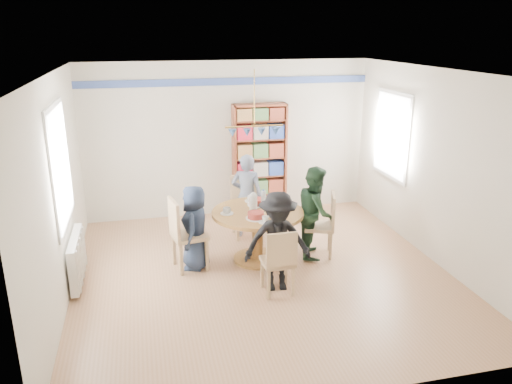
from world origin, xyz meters
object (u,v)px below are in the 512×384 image
object	(u,v)px
person_left	(195,227)
person_near	(278,242)
dining_table	(258,224)
person_far	(247,196)
chair_near	(279,259)
chair_far	(245,203)
chair_right	(325,222)
bookshelf	(259,161)
radiator	(77,259)
person_right	(315,212)
chair_left	(183,231)

from	to	relation	value
person_left	person_near	distance (m)	1.27
dining_table	person_far	size ratio (longest dim) A/B	0.95
dining_table	chair_near	size ratio (longest dim) A/B	1.48
person_near	chair_far	bearing A→B (deg)	96.73
chair_right	chair_near	xyz separation A→B (m)	(-0.96, -0.97, -0.04)
bookshelf	dining_table	bearing A→B (deg)	-104.29
radiator	chair_near	xyz separation A→B (m)	(2.48, -0.89, 0.13)
person_right	chair_right	bearing A→B (deg)	-92.51
bookshelf	chair_far	bearing A→B (deg)	-116.61
person_left	person_near	world-z (taller)	person_near
chair_left	bookshelf	distance (m)	2.51
chair_left	chair_right	xyz separation A→B (m)	(2.05, -0.02, -0.04)
radiator	person_near	bearing A→B (deg)	-16.42
chair_near	person_left	size ratio (longest dim) A/B	0.73
person_left	chair_far	bearing A→B (deg)	154.03
chair_left	bookshelf	size ratio (longest dim) A/B	0.52
bookshelf	person_left	bearing A→B (deg)	-125.57
person_near	radiator	bearing A→B (deg)	169.57
dining_table	person_near	distance (m)	0.88
chair_right	bookshelf	world-z (taller)	bookshelf
chair_right	person_left	world-z (taller)	person_left
person_near	chair_near	bearing A→B (deg)	-91.09
chair_near	person_near	size ratio (longest dim) A/B	0.67
chair_near	bookshelf	xyz separation A→B (m)	(0.45, 2.93, 0.49)
radiator	person_right	distance (m)	3.33
dining_table	bookshelf	xyz separation A→B (m)	(0.48, 1.90, 0.42)
person_far	person_left	bearing A→B (deg)	66.29
chair_far	person_right	xyz separation A→B (m)	(0.83, -1.00, 0.14)
dining_table	person_far	world-z (taller)	person_far
chair_left	person_near	xyz separation A→B (m)	(1.11, -0.84, 0.09)
dining_table	chair_right	distance (m)	0.99
radiator	chair_near	world-z (taller)	chair_near
chair_left	chair_right	distance (m)	2.05
chair_far	person_far	world-z (taller)	person_far
chair_far	chair_near	xyz separation A→B (m)	(0.00, -2.01, -0.05)
dining_table	chair_far	xyz separation A→B (m)	(0.03, 0.98, -0.02)
chair_right	person_left	xyz separation A→B (m)	(-1.88, 0.03, 0.08)
person_left	person_right	bearing A→B (deg)	106.73
dining_table	person_right	world-z (taller)	person_right
chair_far	chair_near	distance (m)	2.02
radiator	chair_left	bearing A→B (deg)	4.15
chair_left	chair_near	world-z (taller)	chair_left
dining_table	chair_left	distance (m)	1.06
chair_left	person_left	world-z (taller)	person_left
radiator	person_near	distance (m)	2.62
dining_table	person_far	distance (m)	0.90
radiator	chair_right	size ratio (longest dim) A/B	1.06
chair_left	person_right	size ratio (longest dim) A/B	0.76
person_far	person_near	size ratio (longest dim) A/B	1.04
chair_left	chair_far	size ratio (longest dim) A/B	1.05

